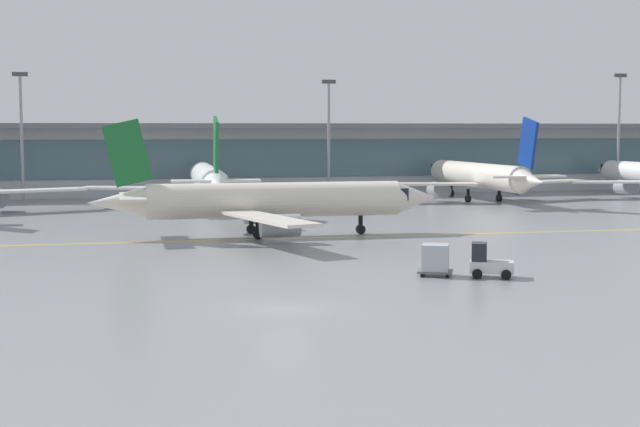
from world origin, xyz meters
TOP-DOWN VIEW (x-y plane):
  - ground_plane at (0.00, 0.00)m, footprint 400.00×400.00m
  - taxiway_centreline_stripe at (4.82, 28.96)m, footprint 110.00×0.92m
  - terminal_concourse at (0.00, 81.30)m, footprint 183.07×11.00m
  - gate_airplane_2 at (2.26, 61.21)m, footprint 28.72×30.85m
  - gate_airplane_3 at (35.66, 62.18)m, footprint 28.68×30.89m
  - taxiing_regional_jet at (4.44, 30.96)m, footprint 29.35×27.39m
  - baggage_tug at (13.77, 6.97)m, footprint 2.94×2.38m
  - cargo_dolly_lead at (10.85, 8.19)m, footprint 2.55×2.29m
  - apron_light_mast_1 at (-19.01, 71.54)m, footprint 1.80×0.36m
  - apron_light_mast_2 at (18.88, 71.84)m, footprint 1.80×0.36m
  - apron_light_mast_3 at (59.97, 71.51)m, footprint 1.80×0.36m

SIDE VIEW (x-z plane):
  - ground_plane at x=0.00m, z-range 0.00..0.00m
  - taxiway_centreline_stripe at x=4.82m, z-range 0.00..0.01m
  - baggage_tug at x=13.77m, z-range -0.16..1.94m
  - cargo_dolly_lead at x=10.85m, z-range 0.08..2.02m
  - taxiing_regional_jet at x=4.44m, z-range -1.95..7.80m
  - gate_airplane_2 at x=2.26m, z-range -2.05..8.18m
  - gate_airplane_3 at x=35.66m, z-range -2.05..8.18m
  - terminal_concourse at x=0.00m, z-range 0.12..9.72m
  - apron_light_mast_2 at x=18.88m, z-range 0.69..15.86m
  - apron_light_mast_1 at x=-19.01m, z-range 0.70..16.33m
  - apron_light_mast_3 at x=59.97m, z-range 0.70..17.14m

